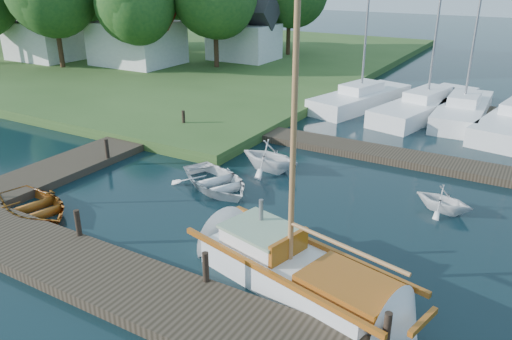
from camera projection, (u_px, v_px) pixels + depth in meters
The scene contains 22 objects.
ground at pixel (256, 202), 17.15m from camera, with size 160.00×160.00×0.00m, color black.
near_dock at pixel (133, 288), 12.30m from camera, with size 18.00×2.20×0.30m, color #2B241A.
left_dock at pixel (125, 143), 22.44m from camera, with size 2.20×18.00×0.30m, color #2B241A.
far_dock at pixel (373, 152), 21.36m from camera, with size 14.00×1.60×0.30m, color #2B241A.
shore at pixel (120, 49), 47.75m from camera, with size 50.00×40.00×0.50m, color #335221.
mooring_post_1 at pixel (78, 223), 14.29m from camera, with size 0.16×0.16×0.80m, color black.
mooring_post_2 at pixel (206, 267), 12.19m from camera, with size 0.16×0.16×0.80m, color black.
mooring_post_3 at pixel (387, 329), 10.08m from camera, with size 0.16×0.16×0.80m, color black.
mooring_post_4 at pixel (107, 149), 20.16m from camera, with size 0.16×0.16×0.80m, color black.
mooring_post_5 at pixel (184, 119), 24.16m from camera, with size 0.16×0.16×0.80m, color black.
sailboat at pixel (301, 275), 12.48m from camera, with size 7.41×3.63×9.83m.
dinghy at pixel (33, 203), 16.26m from camera, with size 2.47×3.46×0.72m, color #8E550C.
tender_a at pixel (216, 179), 18.11m from camera, with size 2.56×3.58×0.74m, color white.
tender_b at pixel (270, 154), 19.62m from camera, with size 2.21×2.57×1.35m, color white.
tender_d at pixel (444, 197), 16.35m from camera, with size 1.63×1.89×1.00m, color white.
marina_boat_0 at pixel (361, 97), 28.67m from camera, with size 4.06×7.66×11.70m.
marina_boat_1 at pixel (427, 104), 27.24m from camera, with size 4.20×9.28×10.31m.
marina_boat_2 at pixel (463, 109), 26.30m from camera, with size 2.37×7.38×11.26m.
house_a at pixel (136, 31), 38.19m from camera, with size 6.30×5.00×6.29m.
house_b at pixel (45, 31), 40.41m from camera, with size 5.77×4.50×5.79m.
house_c at pixel (244, 33), 40.32m from camera, with size 5.25×4.00×5.28m.
tree_2 at pixel (135, 2), 34.83m from camera, with size 5.83×5.75×7.82m.
Camera 1 is at (7.82, -13.35, 7.48)m, focal length 35.00 mm.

